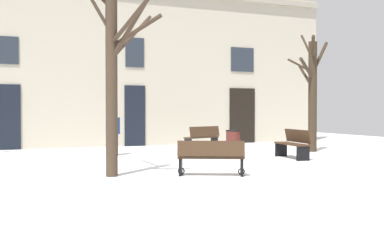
{
  "coord_description": "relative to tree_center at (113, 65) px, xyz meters",
  "views": [
    {
      "loc": [
        -5.81,
        -12.39,
        1.59
      ],
      "look_at": [
        0.0,
        1.6,
        1.27
      ],
      "focal_mm": 44.95,
      "sensor_mm": 36.0,
      "label": 1
    }
  ],
  "objects": [
    {
      "name": "ground_plane",
      "position": [
        3.17,
        1.13,
        -2.66
      ],
      "size": [
        30.59,
        30.59,
        0.0
      ],
      "primitive_type": "plane",
      "color": "white"
    },
    {
      "name": "building_facade",
      "position": [
        3.17,
        9.31,
        0.96
      ],
      "size": [
        19.12,
        0.6,
        7.14
      ],
      "color": "#BCB29E",
      "rests_on": "ground"
    },
    {
      "name": "tree_center",
      "position": [
        0.0,
        0.0,
        0.0
      ],
      "size": [
        1.91,
        2.95,
        5.08
      ],
      "color": "#423326",
      "rests_on": "ground"
    },
    {
      "name": "tree_left_of_center",
      "position": [
        8.57,
        3.82,
        -0.33
      ],
      "size": [
        1.98,
        1.7,
        4.57
      ],
      "color": "#382B1E",
      "rests_on": "ground"
    },
    {
      "name": "litter_bin",
      "position": [
        4.59,
        2.65,
        -2.19
      ],
      "size": [
        0.5,
        0.5,
        0.93
      ],
      "color": "#4C1E19",
      "rests_on": "ground"
    },
    {
      "name": "bench_facing_shops",
      "position": [
        5.17,
        6.45,
        -2.18
      ],
      "size": [
        1.65,
        0.95,
        0.93
      ],
      "rotation": [
        0.0,
        0.0,
        3.48
      ],
      "color": "#3D2819",
      "rests_on": "ground"
    },
    {
      "name": "bench_back_to_back_left",
      "position": [
        2.2,
        -0.8,
        -2.22
      ],
      "size": [
        1.67,
        1.15,
        0.86
      ],
      "rotation": [
        0.0,
        0.0,
        2.69
      ],
      "color": "#3D2819",
      "rests_on": "ground"
    },
    {
      "name": "bench_near_center_tree",
      "position": [
        6.42,
        1.92,
        -2.18
      ],
      "size": [
        0.72,
        1.72,
        0.95
      ],
      "rotation": [
        0.0,
        0.0,
        4.59
      ],
      "color": "#3D2819",
      "rests_on": "ground"
    },
    {
      "name": "person_near_bench",
      "position": [
        1.3,
        5.21,
        -1.81
      ],
      "size": [
        0.26,
        0.4,
        1.56
      ],
      "rotation": [
        0.0,
        0.0,
        4.81
      ],
      "color": "#2D271E",
      "rests_on": "ground"
    }
  ]
}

